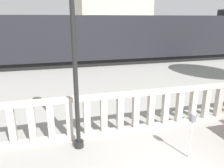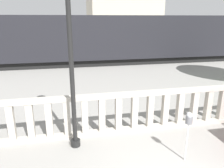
% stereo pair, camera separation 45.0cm
% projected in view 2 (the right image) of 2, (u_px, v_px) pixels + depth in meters
% --- Properties ---
extents(balustrade, '(17.47, 0.24, 1.41)m').
position_uv_depth(balustrade, '(134.00, 112.00, 7.30)').
color(balustrade, '#BCB5A8').
rests_on(balustrade, ground).
extents(lamppost, '(0.43, 0.43, 5.22)m').
position_uv_depth(lamppost, '(69.00, 31.00, 5.64)').
color(lamppost, black).
rests_on(lamppost, ground).
extents(parking_meter, '(0.18, 0.18, 1.41)m').
position_uv_depth(parking_meter, '(189.00, 122.00, 5.63)').
color(parking_meter, silver).
rests_on(parking_meter, ground).
extents(train_near, '(27.62, 2.86, 4.54)m').
position_uv_depth(train_near, '(126.00, 39.00, 18.43)').
color(train_near, black).
rests_on(train_near, ground).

